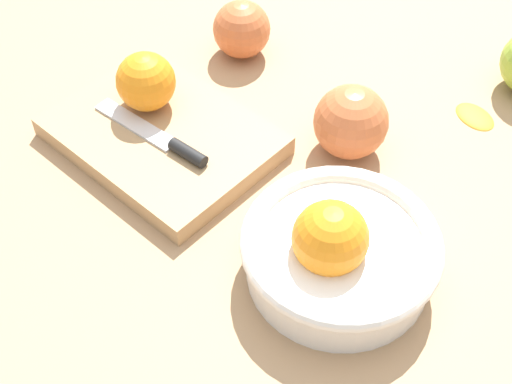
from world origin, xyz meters
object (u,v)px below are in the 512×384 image
cutting_board (163,136)px  apple_mid_left (351,122)px  bowl (339,251)px  apple_front_right (242,29)px  knife (165,140)px  orange_on_board (146,82)px

cutting_board → apple_mid_left: bearing=-153.2°
bowl → apple_front_right: 0.35m
apple_mid_left → bowl: bearing=110.3°
bowl → cutting_board: bowl is taller
bowl → cutting_board: 0.25m
knife → apple_mid_left: bearing=-146.6°
bowl → apple_front_right: bowl is taller
bowl → knife: bearing=-12.3°
bowl → apple_mid_left: size_ratio=2.29×
cutting_board → apple_mid_left: (-0.18, -0.09, 0.03)m
bowl → apple_front_right: (0.25, -0.25, 0.00)m
knife → apple_front_right: apple_front_right is taller
orange_on_board → apple_mid_left: (-0.22, -0.07, -0.02)m
bowl → apple_front_right: size_ratio=2.60×
apple_mid_left → apple_front_right: bearing=-26.3°
apple_front_right → apple_mid_left: bearing=153.7°
apple_front_right → knife: bearing=96.0°
orange_on_board → knife: bearing=139.7°
knife → apple_front_right: size_ratio=2.18×
orange_on_board → apple_front_right: orange_on_board is taller
knife → apple_mid_left: 0.20m
apple_mid_left → cutting_board: bearing=26.8°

